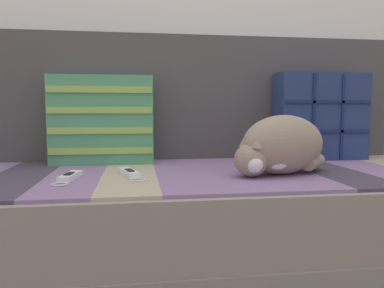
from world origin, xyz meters
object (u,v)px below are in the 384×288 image
(couch, at_px, (204,224))
(game_remote_near, at_px, (69,177))
(sleeping_cat, at_px, (280,147))
(game_remote_far, at_px, (129,173))
(throw_pillow_quilted, at_px, (320,116))
(throw_pillow_striped, at_px, (102,120))

(couch, relative_size, game_remote_near, 9.94)
(sleeping_cat, relative_size, game_remote_far, 1.77)
(throw_pillow_quilted, height_order, game_remote_far, throw_pillow_quilted)
(throw_pillow_striped, distance_m, sleeping_cat, 0.71)
(throw_pillow_quilted, distance_m, game_remote_near, 1.08)
(throw_pillow_quilted, xyz_separation_m, game_remote_near, (-1.00, -0.35, -0.18))
(couch, xyz_separation_m, game_remote_near, (-0.45, -0.14, 0.21))
(couch, relative_size, sleeping_cat, 5.18)
(sleeping_cat, bearing_deg, throw_pillow_quilted, 47.80)
(game_remote_far, bearing_deg, couch, 20.07)
(couch, distance_m, throw_pillow_striped, 0.57)
(couch, bearing_deg, throw_pillow_quilted, 21.21)
(game_remote_far, bearing_deg, throw_pillow_striped, 109.57)
(couch, xyz_separation_m, game_remote_far, (-0.26, -0.10, 0.21))
(sleeping_cat, distance_m, game_remote_near, 0.68)
(sleeping_cat, height_order, game_remote_far, sleeping_cat)
(throw_pillow_striped, xyz_separation_m, game_remote_far, (0.11, -0.31, -0.17))
(throw_pillow_striped, height_order, game_remote_far, throw_pillow_striped)
(couch, height_order, game_remote_far, game_remote_far)
(game_remote_near, bearing_deg, sleeping_cat, -0.26)
(throw_pillow_striped, height_order, game_remote_near, throw_pillow_striped)
(game_remote_near, bearing_deg, throw_pillow_striped, 78.57)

